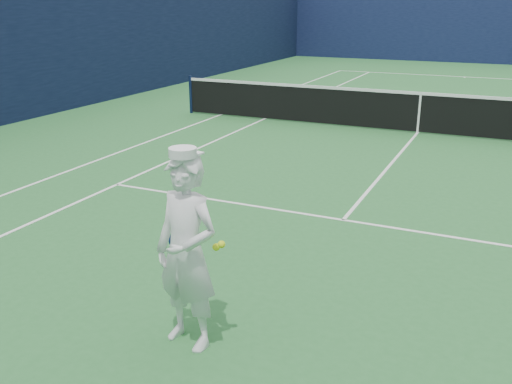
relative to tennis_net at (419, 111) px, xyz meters
The scene contains 5 objects.
ground 0.55m from the tennis_net, ahead, with size 80.00×80.00×0.00m, color #276830.
court_markings 0.55m from the tennis_net, ahead, with size 11.03×23.83×0.01m.
windscreen_fence 1.45m from the tennis_net, ahead, with size 20.12×36.12×4.00m.
tennis_net is the anchor object (origin of this frame).
tennis_player 10.08m from the tennis_net, 92.45° to the right, with size 0.76×0.60×1.90m.
Camera 1 is at (2.08, -14.07, 3.08)m, focal length 40.00 mm.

